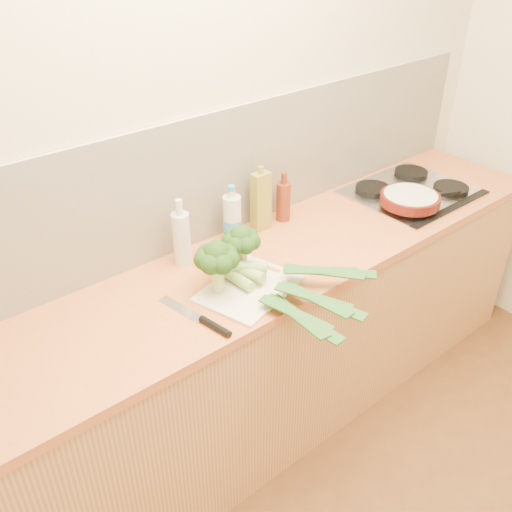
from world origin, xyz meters
The scene contains 15 objects.
room_shell centered at (0.00, 1.49, 1.17)m, with size 3.50×3.50×3.50m.
counter centered at (0.00, 1.20, 0.45)m, with size 3.20×0.62×0.90m.
gas_hob centered at (1.02, 1.20, 0.91)m, with size 0.58×0.50×0.04m.
chopping_board centered at (-0.10, 1.08, 0.91)m, with size 0.37×0.27×0.01m, color silver.
broccoli_left centered at (-0.20, 1.14, 1.05)m, with size 0.16×0.16×0.21m.
broccoli_right centered at (-0.06, 1.19, 1.05)m, with size 0.15×0.15×0.20m.
leek_front centered at (-0.12, 1.06, 0.93)m, with size 0.12×0.70×0.04m.
leek_mid centered at (-0.06, 1.04, 0.95)m, with size 0.23×0.65×0.04m.
leek_back centered at (-0.01, 1.05, 0.97)m, with size 0.45×0.48×0.04m.
chefs_knife centered at (-0.34, 1.02, 0.91)m, with size 0.09×0.34×0.02m.
skillet centered at (0.86, 1.09, 0.96)m, with size 0.38×0.27×0.05m.
oil_tin centered at (0.23, 1.41, 1.03)m, with size 0.08×0.05×0.29m.
glass_bottle centered at (-0.19, 1.40, 1.01)m, with size 0.07×0.07×0.28m.
amber_bottle centered at (0.36, 1.41, 0.99)m, with size 0.06×0.06×0.23m.
water_bottle centered at (0.07, 1.40, 1.00)m, with size 0.08×0.08×0.23m.
Camera 1 is at (-1.18, -0.26, 2.14)m, focal length 40.00 mm.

